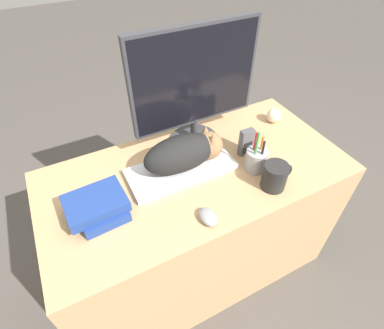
{
  "coord_description": "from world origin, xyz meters",
  "views": [
    {
      "loc": [
        -0.42,
        -0.46,
        1.61
      ],
      "look_at": [
        -0.03,
        0.3,
        0.79
      ],
      "focal_mm": 28.0,
      "sensor_mm": 36.0,
      "label": 1
    }
  ],
  "objects_px": {
    "monitor": "(195,83)",
    "book_stack": "(98,206)",
    "pen_cup": "(256,159)",
    "baseball": "(274,116)",
    "phone": "(246,142)",
    "keyboard": "(181,169)",
    "cat": "(186,152)",
    "coffee_mug": "(275,176)",
    "computer_mouse": "(208,217)"
  },
  "relations": [
    {
      "from": "monitor",
      "to": "book_stack",
      "type": "height_order",
      "value": "monitor"
    },
    {
      "from": "pen_cup",
      "to": "baseball",
      "type": "distance_m",
      "value": 0.37
    },
    {
      "from": "keyboard",
      "to": "monitor",
      "type": "relative_size",
      "value": 0.81
    },
    {
      "from": "computer_mouse",
      "to": "cat",
      "type": "bearing_deg",
      "value": 79.82
    },
    {
      "from": "coffee_mug",
      "to": "monitor",
      "type": "bearing_deg",
      "value": 110.12
    },
    {
      "from": "keyboard",
      "to": "coffee_mug",
      "type": "relative_size",
      "value": 3.33
    },
    {
      "from": "keyboard",
      "to": "cat",
      "type": "xyz_separation_m",
      "value": [
        0.03,
        0.0,
        0.08
      ]
    },
    {
      "from": "monitor",
      "to": "coffee_mug",
      "type": "relative_size",
      "value": 4.11
    },
    {
      "from": "coffee_mug",
      "to": "baseball",
      "type": "relative_size",
      "value": 1.88
    },
    {
      "from": "phone",
      "to": "monitor",
      "type": "bearing_deg",
      "value": 131.07
    },
    {
      "from": "pen_cup",
      "to": "phone",
      "type": "bearing_deg",
      "value": 80.41
    },
    {
      "from": "pen_cup",
      "to": "baseball",
      "type": "relative_size",
      "value": 2.84
    },
    {
      "from": "coffee_mug",
      "to": "computer_mouse",
      "type": "bearing_deg",
      "value": -175.5
    },
    {
      "from": "pen_cup",
      "to": "computer_mouse",
      "type": "bearing_deg",
      "value": -155.46
    },
    {
      "from": "pen_cup",
      "to": "book_stack",
      "type": "height_order",
      "value": "pen_cup"
    },
    {
      "from": "keyboard",
      "to": "monitor",
      "type": "xyz_separation_m",
      "value": [
        0.14,
        0.15,
        0.28
      ]
    },
    {
      "from": "cat",
      "to": "book_stack",
      "type": "bearing_deg",
      "value": -170.45
    },
    {
      "from": "computer_mouse",
      "to": "baseball",
      "type": "bearing_deg",
      "value": 32.58
    },
    {
      "from": "monitor",
      "to": "computer_mouse",
      "type": "relative_size",
      "value": 6.3
    },
    {
      "from": "computer_mouse",
      "to": "baseball",
      "type": "height_order",
      "value": "baseball"
    },
    {
      "from": "cat",
      "to": "book_stack",
      "type": "relative_size",
      "value": 1.58
    },
    {
      "from": "keyboard",
      "to": "computer_mouse",
      "type": "distance_m",
      "value": 0.27
    },
    {
      "from": "cat",
      "to": "book_stack",
      "type": "distance_m",
      "value": 0.39
    },
    {
      "from": "cat",
      "to": "baseball",
      "type": "xyz_separation_m",
      "value": [
        0.53,
        0.11,
        -0.06
      ]
    },
    {
      "from": "cat",
      "to": "baseball",
      "type": "relative_size",
      "value": 4.84
    },
    {
      "from": "monitor",
      "to": "book_stack",
      "type": "bearing_deg",
      "value": -156.73
    },
    {
      "from": "computer_mouse",
      "to": "phone",
      "type": "height_order",
      "value": "phone"
    },
    {
      "from": "monitor",
      "to": "coffee_mug",
      "type": "distance_m",
      "value": 0.48
    },
    {
      "from": "keyboard",
      "to": "phone",
      "type": "height_order",
      "value": "phone"
    },
    {
      "from": "computer_mouse",
      "to": "pen_cup",
      "type": "distance_m",
      "value": 0.33
    },
    {
      "from": "keyboard",
      "to": "baseball",
      "type": "xyz_separation_m",
      "value": [
        0.56,
        0.11,
        0.02
      ]
    },
    {
      "from": "monitor",
      "to": "pen_cup",
      "type": "bearing_deg",
      "value": -63.44
    },
    {
      "from": "book_stack",
      "to": "cat",
      "type": "bearing_deg",
      "value": 9.55
    },
    {
      "from": "computer_mouse",
      "to": "phone",
      "type": "relative_size",
      "value": 0.69
    },
    {
      "from": "baseball",
      "to": "phone",
      "type": "bearing_deg",
      "value": -152.81
    },
    {
      "from": "monitor",
      "to": "phone",
      "type": "xyz_separation_m",
      "value": [
        0.15,
        -0.18,
        -0.23
      ]
    },
    {
      "from": "baseball",
      "to": "keyboard",
      "type": "bearing_deg",
      "value": -169.2
    },
    {
      "from": "keyboard",
      "to": "coffee_mug",
      "type": "height_order",
      "value": "coffee_mug"
    },
    {
      "from": "monitor",
      "to": "pen_cup",
      "type": "distance_m",
      "value": 0.39
    },
    {
      "from": "pen_cup",
      "to": "book_stack",
      "type": "bearing_deg",
      "value": 174.32
    },
    {
      "from": "baseball",
      "to": "book_stack",
      "type": "bearing_deg",
      "value": -169.41
    },
    {
      "from": "coffee_mug",
      "to": "pen_cup",
      "type": "bearing_deg",
      "value": 92.38
    },
    {
      "from": "keyboard",
      "to": "book_stack",
      "type": "height_order",
      "value": "book_stack"
    },
    {
      "from": "cat",
      "to": "phone",
      "type": "height_order",
      "value": "cat"
    },
    {
      "from": "keyboard",
      "to": "cat",
      "type": "height_order",
      "value": "cat"
    },
    {
      "from": "monitor",
      "to": "baseball",
      "type": "distance_m",
      "value": 0.49
    },
    {
      "from": "monitor",
      "to": "book_stack",
      "type": "relative_size",
      "value": 2.53
    },
    {
      "from": "phone",
      "to": "baseball",
      "type": "bearing_deg",
      "value": 27.19
    },
    {
      "from": "coffee_mug",
      "to": "cat",
      "type": "bearing_deg",
      "value": 137.1
    },
    {
      "from": "keyboard",
      "to": "cat",
      "type": "relative_size",
      "value": 1.3
    }
  ]
}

